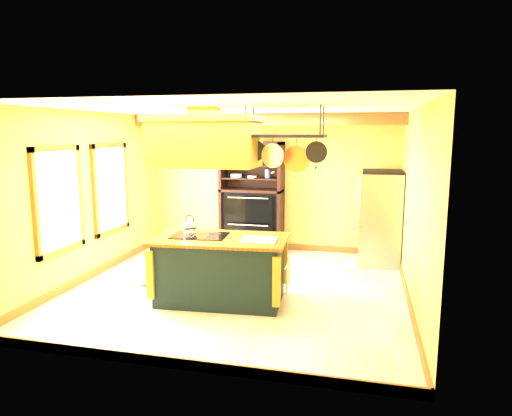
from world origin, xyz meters
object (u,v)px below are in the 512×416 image
at_px(refrigerator, 380,220).
at_px(hutch, 252,209).
at_px(pot_rack, 285,143).
at_px(kitchen_island, 221,269).
at_px(range_hood, 205,140).

xyz_separation_m(refrigerator, hutch, (-2.47, 0.36, 0.05)).
bearing_deg(pot_rack, hutch, 112.09).
distance_m(kitchen_island, pot_rack, 1.98).
relative_size(range_hood, pot_rack, 1.37).
bearing_deg(refrigerator, hutch, 171.62).
distance_m(kitchen_island, range_hood, 1.80).
bearing_deg(range_hood, hutch, 90.92).
relative_size(pot_rack, refrigerator, 0.67).
bearing_deg(kitchen_island, range_hood, 176.12).
bearing_deg(range_hood, refrigerator, 45.58).
relative_size(kitchen_island, range_hood, 1.26).
distance_m(range_hood, hutch, 3.16).
relative_size(range_hood, hutch, 0.69).
bearing_deg(hutch, refrigerator, -8.38).
bearing_deg(range_hood, kitchen_island, 0.18).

